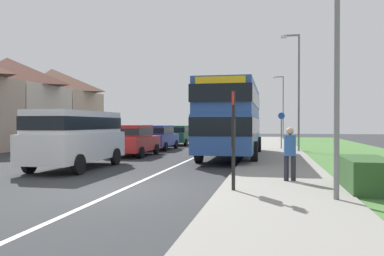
{
  "coord_description": "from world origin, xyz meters",
  "views": [
    {
      "loc": [
        3.91,
        -9.66,
        1.78
      ],
      "look_at": [
        0.78,
        5.72,
        1.6
      ],
      "focal_mm": 36.27,
      "sensor_mm": 36.0,
      "label": 1
    }
  ],
  "objects_px": {
    "parked_van_white": "(76,135)",
    "pedestrian_at_stop": "(290,151)",
    "double_decker_bus": "(232,117)",
    "parked_car_red": "(133,139)",
    "cycle_route_sign": "(281,129)",
    "bus_stop_sign": "(234,133)",
    "street_lamp_mid": "(297,85)",
    "parked_car_dark_green": "(179,135)",
    "street_lamp_far": "(282,103)",
    "street_lamp_near": "(332,21)",
    "parked_car_blue": "(158,136)"
  },
  "relations": [
    {
      "from": "parked_van_white",
      "to": "pedestrian_at_stop",
      "type": "distance_m",
      "value": 8.41
    },
    {
      "from": "double_decker_bus",
      "to": "parked_car_red",
      "type": "bearing_deg",
      "value": 179.7
    },
    {
      "from": "parked_car_red",
      "to": "cycle_route_sign",
      "type": "xyz_separation_m",
      "value": [
        8.07,
        6.37,
        0.5
      ]
    },
    {
      "from": "pedestrian_at_stop",
      "to": "bus_stop_sign",
      "type": "height_order",
      "value": "bus_stop_sign"
    },
    {
      "from": "street_lamp_mid",
      "to": "parked_van_white",
      "type": "bearing_deg",
      "value": -131.47
    },
    {
      "from": "bus_stop_sign",
      "to": "parked_car_dark_green",
      "type": "bearing_deg",
      "value": 106.99
    },
    {
      "from": "parked_car_red",
      "to": "street_lamp_mid",
      "type": "distance_m",
      "value": 10.35
    },
    {
      "from": "parked_van_white",
      "to": "cycle_route_sign",
      "type": "distance_m",
      "value": 14.9
    },
    {
      "from": "double_decker_bus",
      "to": "bus_stop_sign",
      "type": "height_order",
      "value": "double_decker_bus"
    },
    {
      "from": "cycle_route_sign",
      "to": "street_lamp_far",
      "type": "xyz_separation_m",
      "value": [
        0.52,
        16.95,
        2.58
      ]
    },
    {
      "from": "parked_car_red",
      "to": "street_lamp_near",
      "type": "xyz_separation_m",
      "value": [
        8.68,
        -11.16,
        3.09
      ]
    },
    {
      "from": "parked_car_dark_green",
      "to": "street_lamp_mid",
      "type": "relative_size",
      "value": 0.55
    },
    {
      "from": "street_lamp_near",
      "to": "street_lamp_far",
      "type": "distance_m",
      "value": 34.48
    },
    {
      "from": "parked_car_red",
      "to": "parked_car_dark_green",
      "type": "relative_size",
      "value": 1.08
    },
    {
      "from": "parked_car_blue",
      "to": "parked_car_dark_green",
      "type": "height_order",
      "value": "parked_car_blue"
    },
    {
      "from": "parked_car_blue",
      "to": "pedestrian_at_stop",
      "type": "xyz_separation_m",
      "value": [
        8.06,
        -13.75,
        0.06
      ]
    },
    {
      "from": "pedestrian_at_stop",
      "to": "street_lamp_far",
      "type": "height_order",
      "value": "street_lamp_far"
    },
    {
      "from": "double_decker_bus",
      "to": "cycle_route_sign",
      "type": "relative_size",
      "value": 3.92
    },
    {
      "from": "double_decker_bus",
      "to": "street_lamp_far",
      "type": "relative_size",
      "value": 1.43
    },
    {
      "from": "parked_van_white",
      "to": "street_lamp_near",
      "type": "relative_size",
      "value": 0.76
    },
    {
      "from": "pedestrian_at_stop",
      "to": "street_lamp_near",
      "type": "height_order",
      "value": "street_lamp_near"
    },
    {
      "from": "parked_car_blue",
      "to": "cycle_route_sign",
      "type": "height_order",
      "value": "cycle_route_sign"
    },
    {
      "from": "parked_car_dark_green",
      "to": "street_lamp_mid",
      "type": "distance_m",
      "value": 11.59
    },
    {
      "from": "parked_van_white",
      "to": "parked_car_red",
      "type": "bearing_deg",
      "value": 89.0
    },
    {
      "from": "bus_stop_sign",
      "to": "parked_van_white",
      "type": "bearing_deg",
      "value": 146.6
    },
    {
      "from": "parked_car_red",
      "to": "cycle_route_sign",
      "type": "bearing_deg",
      "value": 38.27
    },
    {
      "from": "bus_stop_sign",
      "to": "street_lamp_mid",
      "type": "bearing_deg",
      "value": 80.4
    },
    {
      "from": "bus_stop_sign",
      "to": "street_lamp_near",
      "type": "relative_size",
      "value": 0.37
    },
    {
      "from": "parked_car_dark_green",
      "to": "street_lamp_near",
      "type": "relative_size",
      "value": 0.57
    },
    {
      "from": "street_lamp_mid",
      "to": "pedestrian_at_stop",
      "type": "bearing_deg",
      "value": -94.54
    },
    {
      "from": "parked_van_white",
      "to": "pedestrian_at_stop",
      "type": "height_order",
      "value": "parked_van_white"
    },
    {
      "from": "parked_car_red",
      "to": "pedestrian_at_stop",
      "type": "xyz_separation_m",
      "value": [
        7.92,
        -8.56,
        0.05
      ]
    },
    {
      "from": "parked_van_white",
      "to": "pedestrian_at_stop",
      "type": "xyz_separation_m",
      "value": [
        8.03,
        -2.47,
        -0.37
      ]
    },
    {
      "from": "double_decker_bus",
      "to": "pedestrian_at_stop",
      "type": "xyz_separation_m",
      "value": [
        2.5,
        -8.53,
        -1.17
      ]
    },
    {
      "from": "parked_van_white",
      "to": "street_lamp_mid",
      "type": "relative_size",
      "value": 0.73
    },
    {
      "from": "parked_car_red",
      "to": "street_lamp_mid",
      "type": "height_order",
      "value": "street_lamp_mid"
    },
    {
      "from": "parked_car_dark_green",
      "to": "street_lamp_far",
      "type": "bearing_deg",
      "value": 55.59
    },
    {
      "from": "street_lamp_near",
      "to": "street_lamp_far",
      "type": "height_order",
      "value": "street_lamp_near"
    },
    {
      "from": "parked_van_white",
      "to": "parked_car_red",
      "type": "xyz_separation_m",
      "value": [
        0.11,
        6.09,
        -0.41
      ]
    },
    {
      "from": "parked_van_white",
      "to": "bus_stop_sign",
      "type": "distance_m",
      "value": 7.88
    },
    {
      "from": "street_lamp_near",
      "to": "street_lamp_far",
      "type": "relative_size",
      "value": 1.0
    },
    {
      "from": "parked_car_blue",
      "to": "parked_car_red",
      "type": "bearing_deg",
      "value": -88.5
    },
    {
      "from": "street_lamp_near",
      "to": "street_lamp_mid",
      "type": "bearing_deg",
      "value": 89.06
    },
    {
      "from": "parked_car_red",
      "to": "street_lamp_far",
      "type": "xyz_separation_m",
      "value": [
        8.59,
        23.32,
        3.08
      ]
    },
    {
      "from": "bus_stop_sign",
      "to": "street_lamp_far",
      "type": "relative_size",
      "value": 0.38
    },
    {
      "from": "cycle_route_sign",
      "to": "street_lamp_far",
      "type": "bearing_deg",
      "value": 88.24
    },
    {
      "from": "double_decker_bus",
      "to": "parked_car_red",
      "type": "relative_size",
      "value": 2.3
    },
    {
      "from": "street_lamp_mid",
      "to": "street_lamp_far",
      "type": "bearing_deg",
      "value": 91.01
    },
    {
      "from": "parked_car_blue",
      "to": "double_decker_bus",
      "type": "bearing_deg",
      "value": -43.21
    },
    {
      "from": "parked_van_white",
      "to": "cycle_route_sign",
      "type": "height_order",
      "value": "cycle_route_sign"
    }
  ]
}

